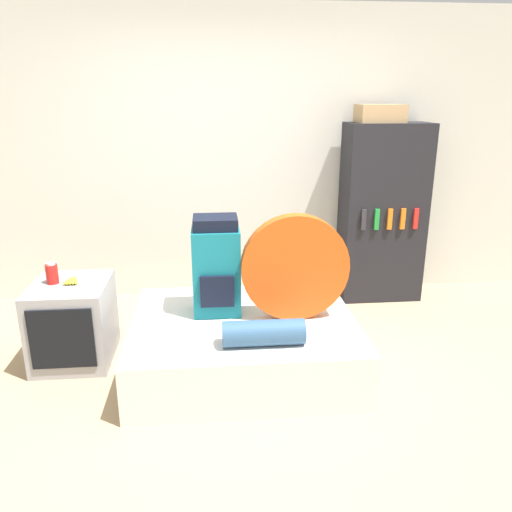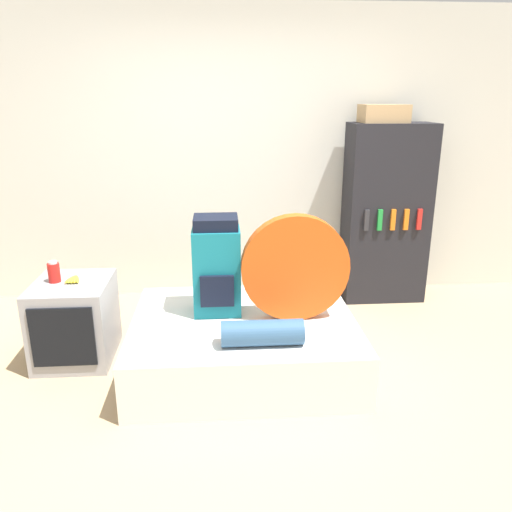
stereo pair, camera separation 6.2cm
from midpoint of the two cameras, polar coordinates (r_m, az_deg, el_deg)
The scene contains 11 objects.
ground_plane at distance 3.27m, azimuth 0.30°, elevation -16.18°, with size 16.00×16.00×0.00m, color tan.
wall_back at distance 4.65m, azimuth -1.55°, elevation 11.24°, with size 8.00×0.05×2.60m.
bed at distance 3.54m, azimuth -0.89°, elevation -9.87°, with size 1.52×1.24×0.37m.
backpack at distance 3.45m, azimuth -3.99°, elevation -1.24°, with size 0.32×0.30×0.69m.
tent_bag at distance 3.35m, azimuth 5.03°, elevation -1.34°, with size 0.73×0.10×0.73m.
sleeping_roll at distance 3.08m, azimuth 1.31°, elevation -8.78°, with size 0.50×0.16×0.16m.
television at distance 3.83m, azimuth -19.55°, elevation -6.96°, with size 0.52×0.60×0.58m.
canister at distance 3.75m, azimuth -21.66°, elevation -1.72°, with size 0.08×0.08×0.15m.
banana_bunch at distance 3.74m, azimuth -19.65°, elevation -2.51°, with size 0.11×0.15×0.03m.
bookshelf at distance 4.72m, azimuth 14.98°, elevation 4.66°, with size 0.74×0.40×1.61m.
cardboard_box at distance 4.58m, azimuth 14.77°, elevation 15.47°, with size 0.39×0.29×0.15m.
Camera 2 is at (-0.18, -2.71, 1.83)m, focal length 35.00 mm.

